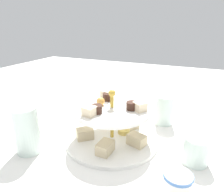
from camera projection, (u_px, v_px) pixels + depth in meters
ground_plane at (112, 140)px, 0.61m from camera, size 2.40×2.40×0.00m
tiered_serving_stand at (112, 126)px, 0.59m from camera, size 0.27×0.27×0.16m
water_glass_tall_right at (27, 130)px, 0.53m from camera, size 0.07×0.07×0.13m
water_glass_short_left at (196, 150)px, 0.50m from camera, size 0.06×0.06×0.07m
teacup_with_saucer at (177, 185)px, 0.41m from camera, size 0.09×0.09×0.05m
butter_knife_left at (85, 106)px, 0.85m from camera, size 0.15×0.11×0.00m
water_glass_mid_back at (164, 110)px, 0.69m from camera, size 0.06×0.06×0.10m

